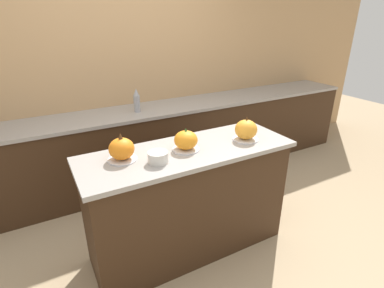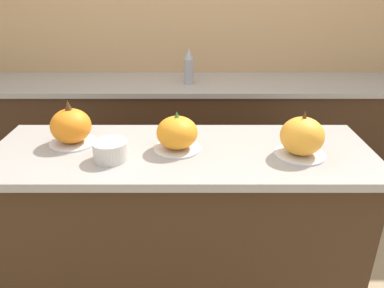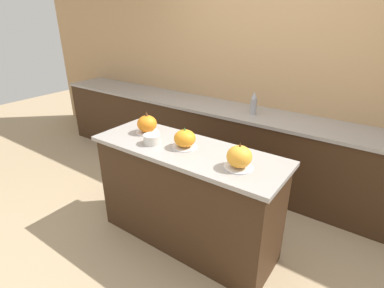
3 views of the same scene
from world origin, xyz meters
The scene contains 9 objects.
ground_plane centered at (0.00, 0.00, 0.00)m, with size 12.00×12.00×0.00m, color tan.
wall_back centered at (0.00, 1.59, 1.25)m, with size 8.00×0.06×2.50m.
kitchen_island centered at (0.00, 0.00, 0.47)m, with size 1.65×0.59×0.93m.
back_counter centered at (0.00, 1.26, 0.45)m, with size 6.00×0.60×0.89m.
pumpkin_cake_left centered at (-0.49, 0.07, 1.01)m, with size 0.21×0.21×0.20m.
pumpkin_cake_center centered at (-0.02, 0.01, 1.01)m, with size 0.21×0.21×0.17m.
pumpkin_cake_right centered at (0.50, -0.05, 1.01)m, with size 0.21×0.21×0.20m.
bottle_tall centered at (0.02, 1.22, 1.02)m, with size 0.07×0.07×0.26m.
mixing_bowl centered at (-0.29, -0.09, 0.97)m, with size 0.14×0.14×0.08m.
Camera 3 is at (1.31, -1.76, 1.95)m, focal length 28.00 mm.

